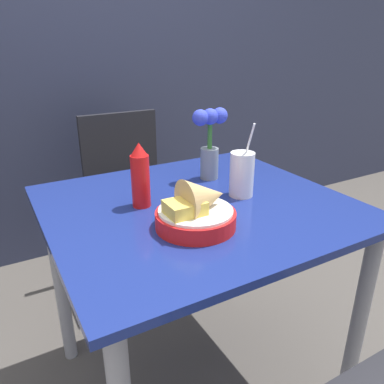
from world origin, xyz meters
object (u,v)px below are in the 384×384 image
object	(u,v)px
ketchup_bottle	(140,176)
drink_cup	(242,176)
flower_vase	(210,139)
food_basket	(198,210)
chair_far_window	(128,187)

from	to	relation	value
ketchup_bottle	drink_cup	xyz separation A→B (m)	(0.32, -0.08, -0.03)
flower_vase	ketchup_bottle	bearing A→B (deg)	-160.58
food_basket	drink_cup	xyz separation A→B (m)	(0.24, 0.12, 0.02)
food_basket	ketchup_bottle	xyz separation A→B (m)	(-0.08, 0.21, 0.05)
chair_far_window	flower_vase	world-z (taller)	flower_vase
chair_far_window	ketchup_bottle	bearing A→B (deg)	-106.16
chair_far_window	flower_vase	bearing A→B (deg)	-80.19
ketchup_bottle	flower_vase	distance (m)	0.34
drink_cup	chair_far_window	bearing A→B (deg)	97.70
chair_far_window	drink_cup	bearing A→B (deg)	-82.30
drink_cup	flower_vase	xyz separation A→B (m)	(-0.00, 0.19, 0.08)
food_basket	ketchup_bottle	world-z (taller)	ketchup_bottle
food_basket	chair_far_window	bearing A→B (deg)	82.16
ketchup_bottle	flower_vase	size ratio (longest dim) A/B	0.78
chair_far_window	flower_vase	size ratio (longest dim) A/B	3.47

